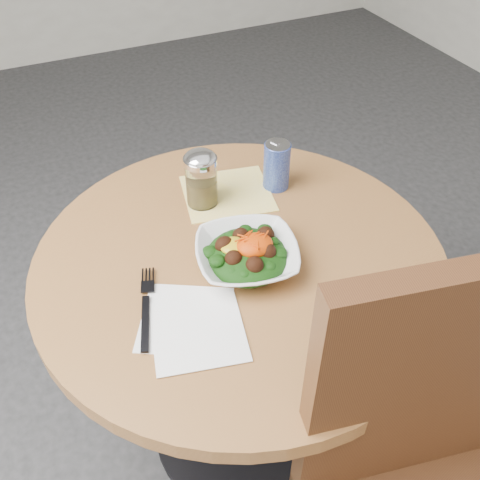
{
  "coord_description": "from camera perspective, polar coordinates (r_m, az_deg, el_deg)",
  "views": [
    {
      "loc": [
        -0.35,
        -0.77,
        1.56
      ],
      "look_at": [
        -0.01,
        -0.02,
        0.81
      ],
      "focal_mm": 40.0,
      "sensor_mm": 36.0,
      "label": 1
    }
  ],
  "objects": [
    {
      "name": "salad_bowl",
      "position": [
        1.12,
        0.75,
        -1.58
      ],
      "size": [
        0.26,
        0.26,
        0.08
      ],
      "color": "white",
      "rests_on": "table"
    },
    {
      "name": "spice_shaker",
      "position": [
        1.26,
        -4.15,
        6.49
      ],
      "size": [
        0.08,
        0.08,
        0.14
      ],
      "color": "silver",
      "rests_on": "table"
    },
    {
      "name": "fork",
      "position": [
        1.07,
        -9.95,
        -6.79
      ],
      "size": [
        0.09,
        0.21,
        0.0
      ],
      "color": "black",
      "rests_on": "table"
    },
    {
      "name": "ground",
      "position": [
        1.77,
        -0.02,
        -19.34
      ],
      "size": [
        6.0,
        6.0,
        0.0
      ],
      "primitive_type": "plane",
      "color": "#29292B",
      "rests_on": "ground"
    },
    {
      "name": "paper_napkins",
      "position": [
        1.03,
        -5.14,
        -9.03
      ],
      "size": [
        0.23,
        0.26,
        0.0
      ],
      "color": "white",
      "rests_on": "table"
    },
    {
      "name": "cloth_napkin",
      "position": [
        1.33,
        -1.36,
        5.0
      ],
      "size": [
        0.24,
        0.23,
        0.0
      ],
      "primitive_type": "cube",
      "rotation": [
        0.0,
        0.0,
        -0.19
      ],
      "color": "yellow",
      "rests_on": "table"
    },
    {
      "name": "beverage_can",
      "position": [
        1.33,
        3.93,
        7.94
      ],
      "size": [
        0.07,
        0.07,
        0.13
      ],
      "color": "navy",
      "rests_on": "table"
    },
    {
      "name": "table",
      "position": [
        1.31,
        -0.02,
        -7.77
      ],
      "size": [
        0.9,
        0.9,
        0.75
      ],
      "color": "black",
      "rests_on": "ground"
    }
  ]
}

